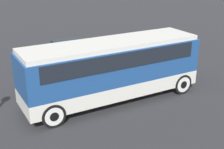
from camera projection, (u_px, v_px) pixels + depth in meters
ground_plane at (112, 100)px, 16.76m from camera, size 120.00×120.00×0.00m
tour_bus at (114, 65)px, 16.11m from camera, size 9.50×2.63×3.24m
parked_car_near at (130, 50)px, 23.17m from camera, size 4.04×1.81×1.45m
parked_car_mid at (59, 63)px, 20.45m from camera, size 4.38×1.94×1.28m
parked_car_far at (71, 50)px, 23.10m from camera, size 4.18×1.90×1.42m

